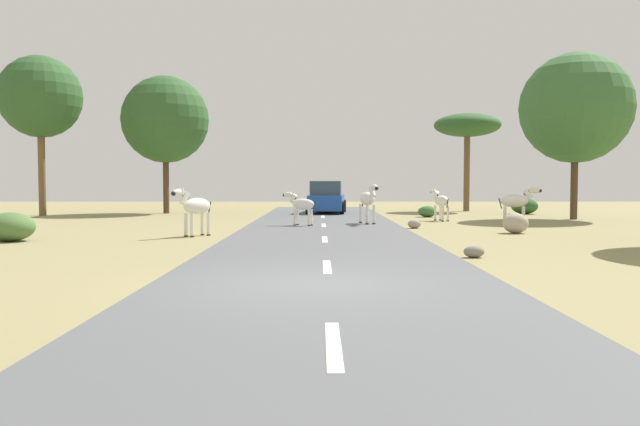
% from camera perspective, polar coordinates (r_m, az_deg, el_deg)
% --- Properties ---
extents(ground_plane, '(90.00, 90.00, 0.00)m').
position_cam_1_polar(ground_plane, '(10.63, -0.65, -6.63)').
color(ground_plane, '#8E8456').
extents(road, '(6.00, 64.00, 0.05)m').
position_cam_1_polar(road, '(10.62, 0.96, -6.49)').
color(road, '#56595B').
rests_on(road, ground_plane).
extents(lane_markings, '(0.16, 56.00, 0.01)m').
position_cam_1_polar(lane_markings, '(9.63, 1.04, -7.29)').
color(lane_markings, silver).
rests_on(lane_markings, road).
extents(zebra_0, '(0.79, 1.72, 1.66)m').
position_cam_1_polar(zebra_0, '(25.49, 4.57, 1.24)').
color(zebra_0, silver).
rests_on(zebra_0, road).
extents(zebra_1, '(0.75, 1.50, 1.47)m').
position_cam_1_polar(zebra_1, '(28.67, 11.07, 1.05)').
color(zebra_1, silver).
rests_on(zebra_1, ground_plane).
extents(zebra_2, '(1.17, 1.49, 1.60)m').
position_cam_1_polar(zebra_2, '(20.47, -11.06, 0.56)').
color(zebra_2, silver).
rests_on(zebra_2, ground_plane).
extents(zebra_3, '(1.35, 0.82, 1.36)m').
position_cam_1_polar(zebra_3, '(24.46, -1.50, 0.75)').
color(zebra_3, silver).
rests_on(zebra_3, road).
extents(zebra_4, '(1.67, 0.67, 1.60)m').
position_cam_1_polar(zebra_4, '(26.86, 17.58, 1.01)').
color(zebra_4, silver).
rests_on(zebra_4, ground_plane).
extents(car_0, '(2.26, 4.46, 1.74)m').
position_cam_1_polar(car_0, '(34.33, 0.80, 1.34)').
color(car_0, '#1E479E').
rests_on(car_0, road).
extents(tree_0, '(3.92, 3.92, 5.80)m').
position_cam_1_polar(tree_0, '(38.64, 13.39, 7.64)').
color(tree_0, brown).
rests_on(tree_0, ground_plane).
extents(tree_3, '(4.18, 4.18, 8.20)m').
position_cam_1_polar(tree_3, '(35.80, -23.80, 9.55)').
color(tree_3, brown).
rests_on(tree_3, ground_plane).
extents(tree_4, '(4.78, 4.78, 7.58)m').
position_cam_1_polar(tree_4, '(36.11, -13.63, 8.20)').
color(tree_4, '#4C3823').
rests_on(tree_4, ground_plane).
extents(tree_5, '(5.09, 5.09, 7.71)m').
position_cam_1_polar(tree_5, '(31.78, 22.34, 8.78)').
color(tree_5, '#4C3823').
rests_on(tree_5, ground_plane).
extents(bush_0, '(0.92, 0.83, 0.55)m').
position_cam_1_polar(bush_0, '(31.70, 9.89, 0.14)').
color(bush_0, '#386633').
rests_on(bush_0, ground_plane).
extents(bush_1, '(1.42, 1.28, 0.85)m').
position_cam_1_polar(bush_1, '(20.57, -26.06, -1.13)').
color(bush_1, '#4C7038').
rests_on(bush_1, ground_plane).
extents(bush_3, '(1.43, 1.29, 0.86)m').
position_cam_1_polar(bush_3, '(35.95, 18.23, 0.60)').
color(bush_3, '#2D5628').
rests_on(bush_3, ground_plane).
extents(rock_0, '(0.50, 0.43, 0.33)m').
position_cam_1_polar(rock_0, '(23.90, 8.74, -0.99)').
color(rock_0, gray).
rests_on(rock_0, ground_plane).
extents(rock_1, '(0.87, 0.74, 0.68)m').
position_cam_1_polar(rock_1, '(22.35, 17.48, -0.90)').
color(rock_1, '#A89E8C').
rests_on(rock_1, ground_plane).
extents(rock_2, '(0.48, 0.35, 0.28)m').
position_cam_1_polar(rock_2, '(14.95, 13.97, -3.43)').
color(rock_2, gray).
rests_on(rock_2, ground_plane).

